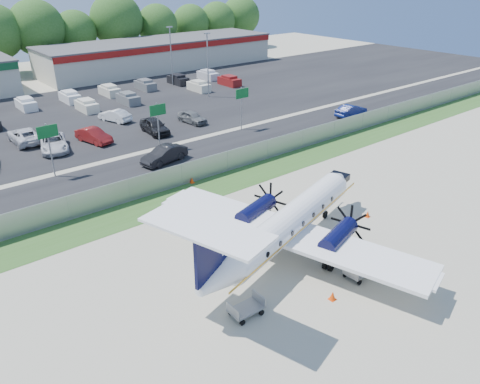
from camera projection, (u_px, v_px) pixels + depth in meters
ground at (297, 253)px, 31.18m from camera, size 170.00×170.00×0.00m
grass_verge at (195, 193)px, 39.58m from camera, size 170.00×4.00×0.02m
access_road at (154, 168)px, 44.48m from camera, size 170.00×8.00×0.02m
parking_lot at (71, 118)px, 59.19m from camera, size 170.00×32.00×0.02m
perimeter_fence at (182, 175)px, 40.55m from camera, size 120.00×0.06×1.99m
building_east at (160, 54)px, 88.24m from camera, size 44.40×12.40×5.24m
sign_left at (49, 139)px, 41.12m from camera, size 1.80×0.26×5.00m
sign_mid at (158, 116)px, 47.37m from camera, size 1.80×0.26×5.00m
sign_right at (242, 99)px, 53.62m from camera, size 1.80×0.26×5.00m
light_pole_ne at (208, 61)px, 66.91m from camera, size 0.90×0.35×9.09m
light_pole_se at (171, 52)px, 73.91m from camera, size 0.90×0.35×9.09m
aircraft at (288, 223)px, 30.16m from camera, size 19.46×19.00×5.95m
pushback_tug at (222, 255)px, 29.79m from camera, size 2.68×2.12×1.34m
baggage_cart_near at (359, 270)px, 28.63m from camera, size 1.98×1.25×1.01m
baggage_cart_far at (246, 308)px, 25.43m from camera, size 1.91×1.19×0.99m
cone_nose at (368, 214)px, 35.64m from camera, size 0.37×0.37×0.52m
cone_port_wing at (333, 296)px, 26.71m from camera, size 0.39×0.39×0.55m
cone_starboard_wing at (192, 180)px, 41.30m from camera, size 0.38×0.38×0.53m
road_car_mid at (165, 162)px, 45.83m from camera, size 5.08×2.61×1.60m
road_car_east at (351, 116)px, 60.02m from camera, size 4.63×1.71×1.51m
parked_car_b at (55, 150)px, 48.89m from camera, size 3.97×6.15×1.58m
parked_car_c at (95, 142)px, 51.08m from camera, size 2.73×4.95×1.54m
parked_car_d at (155, 133)px, 53.94m from camera, size 2.46×5.17×1.71m
parked_car_e at (192, 123)px, 57.52m from camera, size 2.17×4.46×1.47m
parked_car_f at (26, 143)px, 51.01m from camera, size 2.69×5.78×1.60m
parked_car_g at (116, 121)px, 58.12m from camera, size 2.87×4.76×1.48m
far_parking_rows at (57, 110)px, 62.70m from camera, size 56.00×10.00×1.60m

